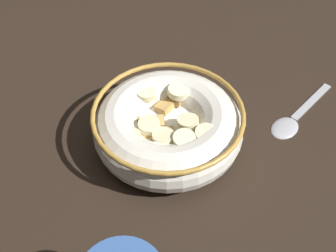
{
  "coord_description": "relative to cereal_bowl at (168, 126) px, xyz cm",
  "views": [
    {
      "loc": [
        20.83,
        -30.04,
        42.95
      ],
      "look_at": [
        0.0,
        0.0,
        3.0
      ],
      "focal_mm": 47.46,
      "sensor_mm": 36.0,
      "label": 1
    }
  ],
  "objects": [
    {
      "name": "cereal_bowl",
      "position": [
        0.0,
        0.0,
        0.0
      ],
      "size": [
        18.41,
        18.41,
        5.6
      ],
      "color": "silver",
      "rests_on": "ground_plane"
    },
    {
      "name": "ground_plane",
      "position": [
        -0.01,
        0.02,
        -4.02
      ],
      "size": [
        93.0,
        93.0,
        2.0
      ],
      "primitive_type": "cube",
      "color": "black"
    },
    {
      "name": "spoon",
      "position": [
        11.39,
        12.11,
        -2.67
      ],
      "size": [
        4.0,
        13.6,
        0.8
      ],
      "color": "#A5A5AD",
      "rests_on": "ground_plane"
    }
  ]
}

